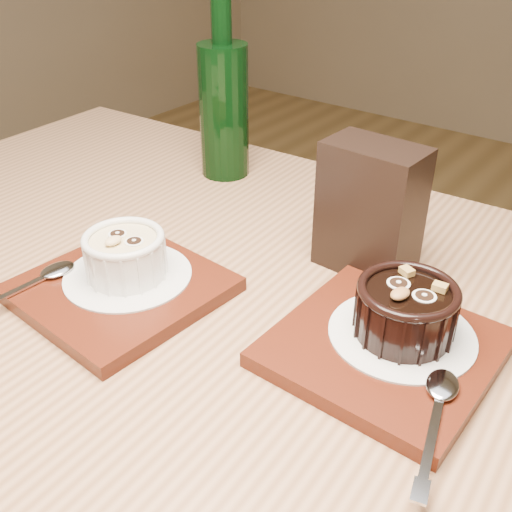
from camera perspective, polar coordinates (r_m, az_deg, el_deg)
The scene contains 11 objects.
table at distance 0.63m, azimuth -2.85°, elevation -13.16°, with size 1.24×0.86×0.75m.
tray_left at distance 0.62m, azimuth -12.72°, elevation -3.04°, with size 0.18×0.18×0.01m, color #511B0D.
doily_left at distance 0.63m, azimuth -12.10°, elevation -1.81°, with size 0.13×0.13×0.00m, color silver.
ramekin_white at distance 0.61m, azimuth -12.37°, elevation 0.24°, with size 0.08×0.08×0.05m.
spoon_left at distance 0.64m, azimuth -20.98°, elevation -2.52°, with size 0.03×0.13×0.01m, color silver, non-canonical shape.
tray_right at distance 0.55m, azimuth 12.04°, elevation -8.61°, with size 0.18×0.18×0.01m, color #511B0D.
doily_right at distance 0.55m, azimuth 13.71°, elevation -7.21°, with size 0.13×0.13×0.00m, color silver.
ramekin_dark at distance 0.53m, azimuth 14.09°, elevation -4.85°, with size 0.09×0.09×0.05m.
spoon_right at distance 0.48m, azimuth 16.78°, elevation -14.33°, with size 0.03×0.13×0.01m, color silver, non-canonical shape.
condiment_stand at distance 0.63m, azimuth 10.80°, elevation 4.41°, with size 0.10×0.06×0.14m, color black.
green_bottle at distance 0.85m, azimuth -3.08°, elevation 14.09°, with size 0.07×0.07×0.26m.
Camera 1 is at (0.48, -0.58, 1.10)m, focal length 42.00 mm.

